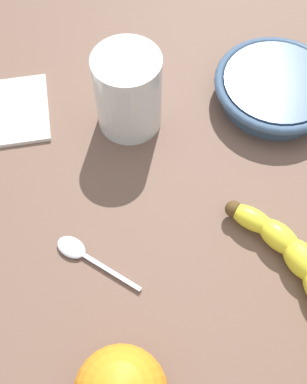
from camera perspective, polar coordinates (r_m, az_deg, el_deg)
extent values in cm
cube|color=brown|center=(60.68, 3.44, 0.28)|extent=(120.00, 120.00, 3.00)
ellipsoid|color=yellow|center=(55.54, 17.21, -7.70)|extent=(6.01, 4.58, 3.38)
ellipsoid|color=yellow|center=(55.96, 14.61, -5.15)|extent=(6.11, 5.06, 2.96)
ellipsoid|color=yellow|center=(56.25, 11.59, -3.15)|extent=(5.73, 5.37, 2.54)
sphere|color=#513819|center=(56.44, 9.43, -2.00)|extent=(1.97, 1.97, 1.97)
cylinder|color=silver|center=(60.67, -3.01, 11.73)|extent=(8.39, 8.39, 10.97)
cylinder|color=gray|center=(60.75, -3.01, 11.66)|extent=(7.89, 7.89, 10.25)
cylinder|color=#3D5675|center=(67.75, 14.23, 11.67)|extent=(14.22, 14.22, 3.61)
torus|color=#3D5675|center=(66.87, 14.46, 12.34)|extent=(16.66, 16.66, 1.20)
ellipsoid|color=silver|center=(55.85, -9.71, -6.47)|extent=(4.30, 4.15, 0.80)
cube|color=silver|center=(54.29, -5.34, -9.20)|extent=(6.84, 5.84, 0.25)
cube|color=white|center=(68.04, -16.36, 9.20)|extent=(12.42, 11.04, 0.60)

